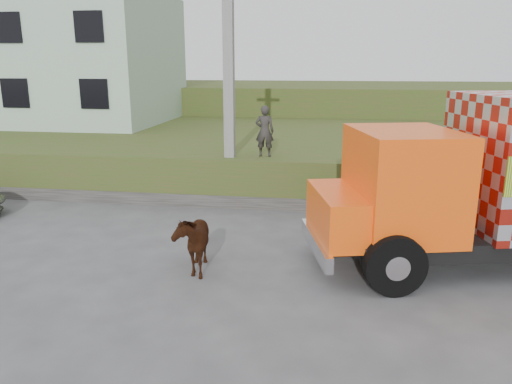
# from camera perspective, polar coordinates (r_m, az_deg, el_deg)

# --- Properties ---
(ground) EXTENTS (120.00, 120.00, 0.00)m
(ground) POSITION_cam_1_polar(r_m,az_deg,el_deg) (11.43, -2.62, -7.76)
(ground) COLOR #474749
(ground) RESTS_ON ground
(embankment) EXTENTS (40.00, 12.00, 1.50)m
(embankment) POSITION_cam_1_polar(r_m,az_deg,el_deg) (20.78, 2.76, 4.64)
(embankment) COLOR #32541C
(embankment) RESTS_ON ground
(embankment_far) EXTENTS (40.00, 12.00, 3.00)m
(embankment_far) POSITION_cam_1_polar(r_m,az_deg,el_deg) (32.55, 5.04, 9.56)
(embankment_far) COLOR #32541C
(embankment_far) RESTS_ON ground
(retaining_strip) EXTENTS (16.00, 0.50, 0.40)m
(retaining_strip) POSITION_cam_1_polar(r_m,az_deg,el_deg) (15.69, -6.80, -0.82)
(retaining_strip) COLOR #595651
(retaining_strip) RESTS_ON ground
(building) EXTENTS (10.00, 8.00, 6.00)m
(building) POSITION_cam_1_polar(r_m,az_deg,el_deg) (26.79, -21.25, 14.00)
(building) COLOR #A3C0A7
(building) RESTS_ON embankment
(utility_pole) EXTENTS (1.20, 0.30, 8.00)m
(utility_pole) POSITION_cam_1_polar(r_m,az_deg,el_deg) (15.28, -3.12, 13.58)
(utility_pole) COLOR gray
(utility_pole) RESTS_ON ground
(cow) EXTENTS (1.05, 1.70, 1.33)m
(cow) POSITION_cam_1_polar(r_m,az_deg,el_deg) (10.77, -7.34, -5.50)
(cow) COLOR black
(cow) RESTS_ON ground
(pedestrian) EXTENTS (0.58, 0.38, 1.58)m
(pedestrian) POSITION_cam_1_polar(r_m,az_deg,el_deg) (15.47, 0.99, 6.97)
(pedestrian) COLOR #2F2C2A
(pedestrian) RESTS_ON embankment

